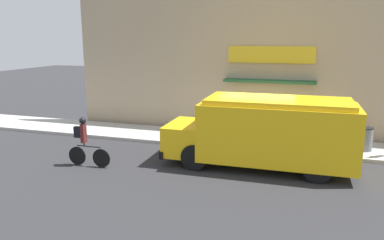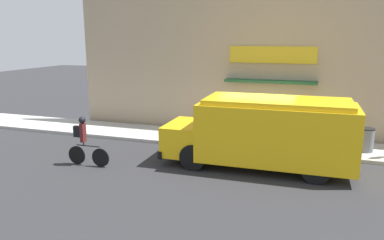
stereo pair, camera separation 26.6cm
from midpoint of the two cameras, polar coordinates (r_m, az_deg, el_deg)
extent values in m
plane|color=#2B2B2D|center=(13.76, 9.25, -4.95)|extent=(70.00, 70.00, 0.00)
cube|color=#ADAAA3|center=(14.85, 9.92, -3.43)|extent=(28.00, 2.33, 0.12)
cube|color=tan|center=(15.82, 11.06, 8.30)|extent=(17.34, 0.18, 5.99)
cube|color=gold|center=(15.67, 11.45, 9.73)|extent=(3.49, 0.05, 0.67)
cube|color=#235633|center=(15.47, 11.17, 5.81)|extent=(3.67, 0.62, 0.10)
cube|color=yellow|center=(11.98, 12.19, -1.79)|extent=(4.76, 2.19, 1.80)
cube|color=yellow|center=(12.64, -1.39, -2.65)|extent=(1.21, 1.97, 0.99)
cube|color=yellow|center=(11.79, 12.41, 2.82)|extent=(4.38, 2.01, 0.15)
cube|color=black|center=(12.93, -3.72, -4.15)|extent=(0.15, 2.08, 0.24)
cube|color=red|center=(13.38, 7.12, 0.28)|extent=(0.03, 0.44, 0.44)
cylinder|color=black|center=(13.43, 1.98, -3.38)|extent=(0.83, 0.27, 0.83)
cylinder|color=black|center=(11.77, -0.27, -5.68)|extent=(0.83, 0.27, 0.83)
cylinder|color=black|center=(13.03, 17.83, -4.49)|extent=(0.83, 0.27, 0.83)
cylinder|color=black|center=(11.31, 17.95, -7.07)|extent=(0.83, 0.27, 0.83)
cylinder|color=black|center=(12.39, -14.25, -5.67)|extent=(0.61, 0.05, 0.61)
cylinder|color=black|center=(12.86, -17.65, -5.22)|extent=(0.61, 0.05, 0.61)
cylinder|color=black|center=(12.52, -16.08, -3.90)|extent=(0.84, 0.05, 0.04)
cylinder|color=black|center=(12.58, -16.69, -3.56)|extent=(0.04, 0.04, 0.12)
cube|color=#561E1E|center=(12.49, -16.79, -1.96)|extent=(0.12, 0.20, 0.61)
sphere|color=black|center=(12.40, -16.91, -0.06)|extent=(0.23, 0.23, 0.23)
cube|color=black|center=(12.59, -17.52, -1.75)|extent=(0.26, 0.14, 0.36)
cylinder|color=slate|center=(14.65, 24.38, -2.71)|extent=(0.51, 0.51, 0.81)
cylinder|color=black|center=(14.55, 24.53, -1.10)|extent=(0.52, 0.52, 0.04)
camera|label=1|loc=(0.13, -90.55, -0.12)|focal=35.00mm
camera|label=2|loc=(0.13, 89.45, 0.12)|focal=35.00mm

